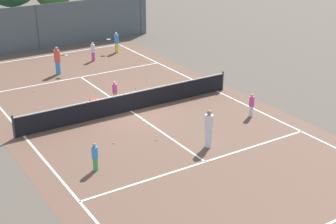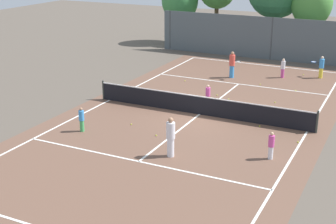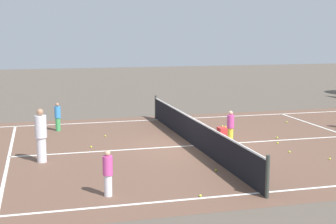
# 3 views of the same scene
# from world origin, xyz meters

# --- Properties ---
(ground_plane) EXTENTS (80.00, 80.00, 0.00)m
(ground_plane) POSITION_xyz_m (0.00, 0.00, 0.00)
(ground_plane) COLOR brown
(court_surface) EXTENTS (13.00, 25.00, 0.01)m
(court_surface) POSITION_xyz_m (0.00, 0.00, 0.00)
(court_surface) COLOR brown
(court_surface) RESTS_ON ground_plane
(tennis_net) EXTENTS (11.90, 0.10, 1.10)m
(tennis_net) POSITION_xyz_m (0.00, 0.00, 0.51)
(tennis_net) COLOR #333833
(tennis_net) RESTS_ON ground_plane
(perimeter_fence) EXTENTS (18.00, 0.12, 3.20)m
(perimeter_fence) POSITION_xyz_m (0.00, 14.00, 1.60)
(perimeter_fence) COLOR #515B60
(perimeter_fence) RESTS_ON ground_plane
(tree_0) EXTENTS (3.16, 3.28, 5.61)m
(tree_0) POSITION_xyz_m (-9.03, 17.06, 3.68)
(tree_0) COLOR brown
(tree_0) RESTS_ON ground_plane
(tree_1) EXTENTS (3.11, 2.78, 5.98)m
(tree_1) POSITION_xyz_m (2.27, 16.48, 4.07)
(tree_1) COLOR brown
(tree_1) RESTS_ON ground_plane
(player_0) EXTENTS (0.27, 0.27, 1.28)m
(player_0) POSITION_xyz_m (2.10, 9.15, 0.66)
(player_0) COLOR #D14799
(player_0) RESTS_ON ground_plane
(player_1) EXTENTS (0.25, 0.25, 1.18)m
(player_1) POSITION_xyz_m (4.73, -3.78, 0.61)
(player_1) COLOR silver
(player_1) RESTS_ON ground_plane
(player_2) EXTENTS (0.25, 0.25, 1.18)m
(player_2) POSITION_xyz_m (-4.06, -4.63, 0.60)
(player_2) COLOR #3FA559
(player_2) RESTS_ON ground_plane
(player_3) EXTENTS (0.37, 0.37, 1.71)m
(player_3) POSITION_xyz_m (0.93, -5.35, 0.88)
(player_3) COLOR silver
(player_3) RESTS_ON ground_plane
(player_4) EXTENTS (0.26, 0.26, 1.20)m
(player_4) POSITION_xyz_m (-0.13, 1.46, 0.62)
(player_4) COLOR yellow
(player_4) RESTS_ON ground_plane
(player_5) EXTENTS (0.89, 0.47, 1.46)m
(player_5) POSITION_xyz_m (4.36, 10.17, 0.75)
(player_5) COLOR yellow
(player_5) RESTS_ON ground_plane
(player_6) EXTENTS (0.92, 0.69, 1.74)m
(player_6) POSITION_xyz_m (-0.91, 7.70, 0.90)
(player_6) COLOR #388CD8
(player_6) RESTS_ON ground_plane
(ball_crate) EXTENTS (0.45, 0.39, 0.43)m
(ball_crate) POSITION_xyz_m (-1.24, 1.61, 0.18)
(ball_crate) COLOR red
(ball_crate) RESTS_ON ground_plane
(tennis_ball_0) EXTENTS (0.07, 0.07, 0.07)m
(tennis_ball_0) POSITION_xyz_m (0.51, 3.07, 0.03)
(tennis_ball_0) COLOR #CCE533
(tennis_ball_0) RESTS_ON ground_plane
(tennis_ball_2) EXTENTS (0.07, 0.07, 0.07)m
(tennis_ball_2) POSITION_xyz_m (-2.40, -2.89, 0.03)
(tennis_ball_2) COLOR #CCE533
(tennis_ball_2) RESTS_ON ground_plane
(tennis_ball_3) EXTENTS (0.07, 0.07, 0.07)m
(tennis_ball_3) POSITION_xyz_m (1.29, 6.78, 0.03)
(tennis_ball_3) COLOR #CCE533
(tennis_ball_3) RESTS_ON ground_plane
(tennis_ball_4) EXTENTS (0.07, 0.07, 0.07)m
(tennis_ball_4) POSITION_xyz_m (3.22, 10.40, 0.03)
(tennis_ball_4) COLOR #CCE533
(tennis_ball_4) RESTS_ON ground_plane
(tennis_ball_5) EXTENTS (0.07, 0.07, 0.07)m
(tennis_ball_5) POSITION_xyz_m (3.57, 6.47, 0.03)
(tennis_ball_5) COLOR #CCE533
(tennis_ball_5) RESTS_ON ground_plane
(tennis_ball_6) EXTENTS (0.07, 0.07, 0.07)m
(tennis_ball_6) POSITION_xyz_m (1.85, 2.83, 0.03)
(tennis_ball_6) COLOR #CCE533
(tennis_ball_6) RESTS_ON ground_plane
(tennis_ball_7) EXTENTS (0.07, 0.07, 0.07)m
(tennis_ball_7) POSITION_xyz_m (-0.35, 3.49, 0.03)
(tennis_ball_7) COLOR #CCE533
(tennis_ball_7) RESTS_ON ground_plane
(tennis_ball_8) EXTENTS (0.07, 0.07, 0.07)m
(tennis_ball_8) POSITION_xyz_m (-3.30, 5.49, 0.03)
(tennis_ball_8) COLOR #CCE533
(tennis_ball_8) RESTS_ON ground_plane
(tennis_ball_9) EXTENTS (0.07, 0.07, 0.07)m
(tennis_ball_9) POSITION_xyz_m (-0.79, 0.39, 0.03)
(tennis_ball_9) COLOR #CCE533
(tennis_ball_9) RESTS_ON ground_plane
(tennis_ball_10) EXTENTS (0.07, 0.07, 0.07)m
(tennis_ball_10) POSITION_xyz_m (3.03, 3.63, 0.03)
(tennis_ball_10) COLOR #CCE533
(tennis_ball_10) RESTS_ON ground_plane
(tennis_ball_11) EXTENTS (0.07, 0.07, 0.07)m
(tennis_ball_11) POSITION_xyz_m (3.31, -0.38, 0.03)
(tennis_ball_11) COLOR #CCE533
(tennis_ball_11) RESTS_ON ground_plane
(tennis_ball_12) EXTENTS (0.07, 0.07, 0.07)m
(tennis_ball_12) POSITION_xyz_m (-0.64, -3.63, 0.03)
(tennis_ball_12) COLOR #CCE533
(tennis_ball_12) RESTS_ON ground_plane
(tennis_ball_13) EXTENTS (0.07, 0.07, 0.07)m
(tennis_ball_13) POSITION_xyz_m (5.39, -1.57, 0.03)
(tennis_ball_13) COLOR #CCE533
(tennis_ball_13) RESTS_ON ground_plane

